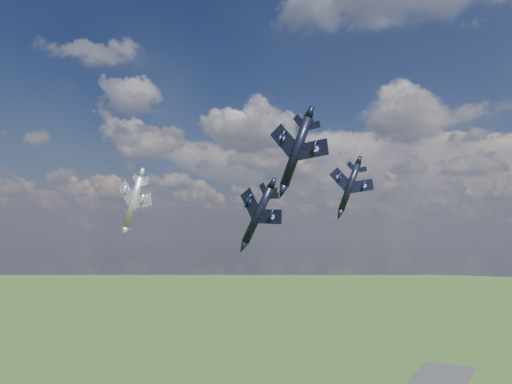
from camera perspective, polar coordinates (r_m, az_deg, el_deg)
The scene contains 4 objects.
jet_lead_navy at distance 92.33m, azimuth 0.22°, elevation -2.63°, with size 11.39×15.88×3.28m, color black, non-canonical shape.
jet_right_navy at distance 64.43m, azimuth 4.63°, elevation 4.65°, with size 9.10×12.69×2.63m, color black, non-canonical shape.
jet_high_navy at distance 113.98m, azimuth 10.64°, elevation 0.58°, with size 10.96×15.28×3.16m, color black, non-canonical shape.
jet_left_silver at distance 111.10m, azimuth -13.84°, elevation -1.10°, with size 11.50×16.03×3.32m, color #93979D, non-canonical shape.
Camera 1 is at (49.60, -68.48, 74.29)m, focal length 35.00 mm.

